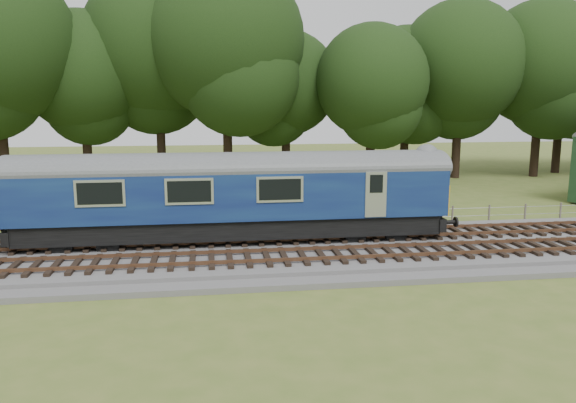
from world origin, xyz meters
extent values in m
plane|color=#4E6324|center=(0.00, 0.00, 0.00)|extent=(120.00, 120.00, 0.00)
cube|color=#4C4C4F|center=(0.00, 0.00, 0.17)|extent=(70.00, 7.00, 0.35)
cube|color=brown|center=(0.00, 0.68, 0.49)|extent=(66.50, 0.07, 0.14)
cube|color=brown|center=(0.00, 2.12, 0.49)|extent=(66.50, 0.07, 0.14)
cube|color=brown|center=(0.00, -2.32, 0.49)|extent=(66.50, 0.07, 0.14)
cube|color=brown|center=(0.00, -0.88, 0.49)|extent=(66.50, 0.07, 0.14)
cube|color=black|center=(-5.27, 1.40, 1.06)|extent=(17.46, 2.52, 0.85)
cube|color=#0E174E|center=(-5.27, 1.40, 2.48)|extent=(18.00, 2.80, 2.05)
cube|color=gold|center=(3.75, 1.40, 2.11)|extent=(0.06, 2.74, 1.30)
cube|color=black|center=(0.73, 1.40, 0.86)|extent=(2.60, 2.00, 0.55)
cube|color=black|center=(-11.27, 1.40, 0.86)|extent=(2.60, 2.00, 0.55)
camera|label=1|loc=(-6.31, -22.13, 6.26)|focal=35.00mm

